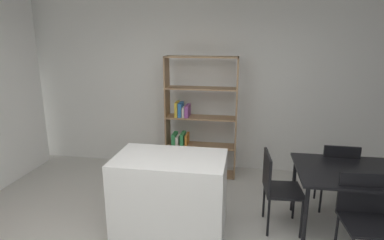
{
  "coord_description": "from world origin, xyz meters",
  "views": [
    {
      "loc": [
        0.62,
        -2.46,
        2.16
      ],
      "look_at": [
        0.04,
        1.05,
        1.23
      ],
      "focal_mm": 29.56,
      "sensor_mm": 36.0,
      "label": 1
    }
  ],
  "objects_px": {
    "dining_chair_island_side": "(275,184)",
    "dining_chair_near": "(365,212)",
    "kitchen_island": "(170,194)",
    "dining_chair_far": "(337,171)",
    "open_bookshelf": "(196,123)",
    "dining_table": "(351,177)"
  },
  "relations": [
    {
      "from": "kitchen_island",
      "to": "dining_chair_island_side",
      "type": "height_order",
      "value": "dining_chair_island_side"
    },
    {
      "from": "open_bookshelf",
      "to": "dining_table",
      "type": "distance_m",
      "value": 2.36
    },
    {
      "from": "dining_chair_island_side",
      "to": "dining_table",
      "type": "bearing_deg",
      "value": -93.67
    },
    {
      "from": "dining_chair_island_side",
      "to": "dining_chair_near",
      "type": "distance_m",
      "value": 0.93
    },
    {
      "from": "dining_chair_near",
      "to": "dining_table",
      "type": "bearing_deg",
      "value": 85.84
    },
    {
      "from": "dining_chair_near",
      "to": "dining_chair_island_side",
      "type": "bearing_deg",
      "value": 144.95
    },
    {
      "from": "kitchen_island",
      "to": "open_bookshelf",
      "type": "relative_size",
      "value": 0.65
    },
    {
      "from": "kitchen_island",
      "to": "dining_chair_island_side",
      "type": "distance_m",
      "value": 1.2
    },
    {
      "from": "kitchen_island",
      "to": "dining_chair_near",
      "type": "height_order",
      "value": "dining_chair_near"
    },
    {
      "from": "dining_table",
      "to": "dining_chair_far",
      "type": "distance_m",
      "value": 0.52
    },
    {
      "from": "dining_chair_near",
      "to": "dining_chair_far",
      "type": "xyz_separation_m",
      "value": [
        0.0,
        0.99,
        0.0
      ]
    },
    {
      "from": "open_bookshelf",
      "to": "dining_table",
      "type": "height_order",
      "value": "open_bookshelf"
    },
    {
      "from": "dining_chair_far",
      "to": "open_bookshelf",
      "type": "bearing_deg",
      "value": -22.33
    },
    {
      "from": "open_bookshelf",
      "to": "dining_chair_far",
      "type": "distance_m",
      "value": 2.13
    },
    {
      "from": "dining_chair_island_side",
      "to": "dining_chair_far",
      "type": "bearing_deg",
      "value": -61.79
    },
    {
      "from": "kitchen_island",
      "to": "dining_chair_near",
      "type": "relative_size",
      "value": 1.35
    },
    {
      "from": "open_bookshelf",
      "to": "dining_chair_far",
      "type": "relative_size",
      "value": 2.09
    },
    {
      "from": "kitchen_island",
      "to": "dining_table",
      "type": "bearing_deg",
      "value": 7.39
    },
    {
      "from": "kitchen_island",
      "to": "dining_chair_far",
      "type": "bearing_deg",
      "value": 20.94
    },
    {
      "from": "dining_table",
      "to": "dining_chair_island_side",
      "type": "distance_m",
      "value": 0.81
    },
    {
      "from": "dining_chair_island_side",
      "to": "dining_chair_near",
      "type": "height_order",
      "value": "dining_chair_island_side"
    },
    {
      "from": "dining_chair_near",
      "to": "dining_chair_far",
      "type": "bearing_deg",
      "value": 86.31
    }
  ]
}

